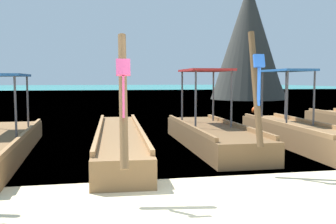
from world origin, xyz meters
name	(u,v)px	position (x,y,z in m)	size (l,w,h in m)	color
ground	(225,214)	(0.00, 0.00, 0.00)	(120.00, 120.00, 0.00)	beige
sea_water	(103,90)	(0.00, 61.88, 0.00)	(120.00, 120.00, 0.00)	teal
longtail_boat_pink_ribbon	(120,140)	(-1.05, 4.67, 0.27)	(1.40, 7.63, 2.45)	brown
longtail_boat_blue_ribbon	(212,134)	(1.35, 4.82, 0.34)	(1.42, 5.71, 2.66)	brown
longtail_boat_turquoise_ribbon	(297,133)	(3.61, 4.55, 0.35)	(1.27, 5.89, 2.42)	brown
karst_rock	(250,44)	(12.06, 27.57, 4.89)	(7.28, 6.54, 10.33)	#383833
mooring_buoy_near	(256,110)	(6.34, 13.31, 0.21)	(0.40, 0.40, 0.40)	#EA5119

